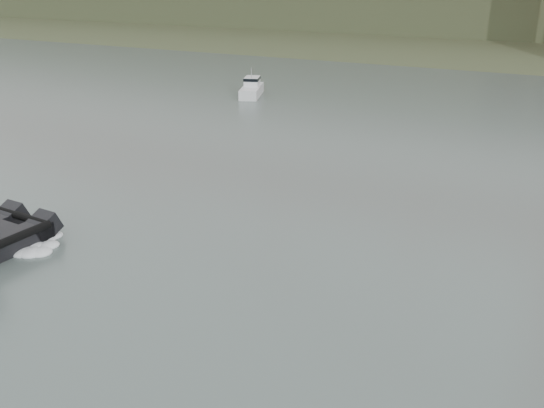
{
  "coord_description": "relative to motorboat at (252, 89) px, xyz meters",
  "views": [
    {
      "loc": [
        14.53,
        -16.8,
        13.41
      ],
      "look_at": [
        1.99,
        8.28,
        2.4
      ],
      "focal_mm": 40.0,
      "sensor_mm": 36.0,
      "label": 1
    }
  ],
  "objects": [
    {
      "name": "motorboat",
      "position": [
        0.0,
        0.0,
        0.0
      ],
      "size": [
        3.75,
        6.1,
        3.18
      ],
      "rotation": [
        0.0,
        0.0,
        0.34
      ],
      "color": "silver",
      "rests_on": "ground"
    },
    {
      "name": "ground",
      "position": [
        17.56,
        -42.37,
        -0.79
      ],
      "size": [
        400.0,
        400.0,
        0.0
      ],
      "primitive_type": "plane",
      "color": "#485650",
      "rests_on": "ground"
    }
  ]
}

